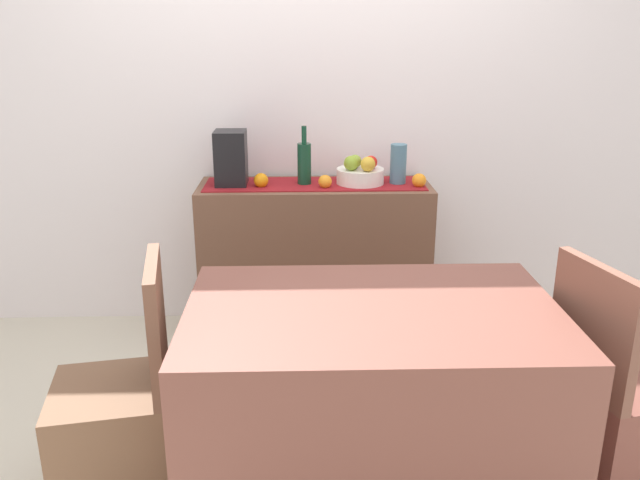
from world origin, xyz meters
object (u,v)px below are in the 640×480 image
dining_table (370,403)px  ceramic_vase (398,164)px  wine_bottle (303,163)px  fruit_bowl (360,176)px  coffee_maker (231,158)px  chair_near_window (119,432)px  sideboard_console (315,261)px  chair_by_corner (616,424)px

dining_table → ceramic_vase: bearing=78.5°
wine_bottle → fruit_bowl: bearing=0.0°
wine_bottle → coffee_maker: bearing=180.0°
ceramic_vase → dining_table: ceramic_vase is taller
fruit_bowl → dining_table: bearing=-93.1°
coffee_maker → chair_near_window: (-0.30, -1.32, -0.73)m
ceramic_vase → dining_table: bearing=-101.5°
fruit_bowl → sideboard_console: bearing=180.0°
ceramic_vase → coffee_maker: bearing=180.0°
coffee_maker → chair_near_window: bearing=-102.7°
wine_bottle → dining_table: size_ratio=0.24×
fruit_bowl → chair_by_corner: fruit_bowl is taller
ceramic_vase → chair_near_window: ceramic_vase is taller
coffee_maker → dining_table: coffee_maker is taller
ceramic_vase → chair_near_window: (-1.17, -1.32, -0.69)m
chair_by_corner → chair_near_window: bearing=179.8°
ceramic_vase → dining_table: 1.47m
dining_table → chair_near_window: bearing=179.8°
chair_near_window → coffee_maker: bearing=77.3°
sideboard_console → chair_by_corner: chair_by_corner is taller
sideboard_console → fruit_bowl: size_ratio=4.92×
fruit_bowl → wine_bottle: (-0.30, -0.00, 0.07)m
dining_table → fruit_bowl: bearing=86.9°
dining_table → chair_by_corner: bearing=-0.3°
fruit_bowl → dining_table: 1.42m
wine_bottle → coffee_maker: 0.38m
coffee_maker → chair_by_corner: bearing=-41.5°
chair_near_window → chair_by_corner: bearing=-0.2°
wine_bottle → dining_table: (0.23, -1.32, -0.60)m
fruit_bowl → chair_near_window: (-0.97, -1.32, -0.63)m
dining_table → chair_by_corner: chair_by_corner is taller
wine_bottle → chair_by_corner: size_ratio=0.34×
coffee_maker → dining_table: size_ratio=0.22×
fruit_bowl → wine_bottle: wine_bottle is taller
dining_table → chair_by_corner: (0.90, -0.00, -0.10)m
wine_bottle → chair_near_window: 1.64m
chair_by_corner → fruit_bowl: bearing=122.0°
coffee_maker → ceramic_vase: coffee_maker is taller
fruit_bowl → coffee_maker: bearing=180.0°
sideboard_console → ceramic_vase: bearing=0.0°
dining_table → chair_by_corner: size_ratio=1.41×
coffee_maker → wine_bottle: bearing=-0.0°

